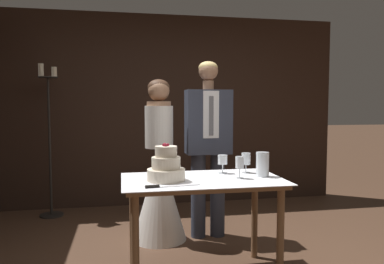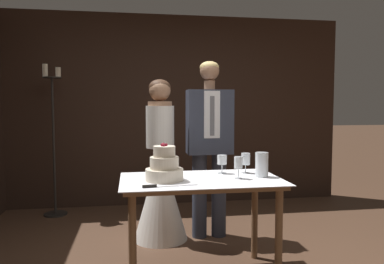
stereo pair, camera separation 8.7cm
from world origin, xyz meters
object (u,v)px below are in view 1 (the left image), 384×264
Objects in this scene: cake_table at (202,192)px; candle_stand at (50,146)px; wine_glass_middle at (246,160)px; hurricane_candle at (263,165)px; tiered_cake at (166,167)px; bride at (159,181)px; cake_knife at (162,186)px; wine_glass_far at (240,164)px; wine_glass_near at (223,161)px; groom at (208,140)px.

cake_table is 2.43m from candle_stand.
wine_glass_middle is at bearing -42.69° from candle_stand.
wine_glass_middle is 0.09× the size of candle_stand.
tiered_cake is at bearing -178.26° from hurricane_candle.
bride reaches higher than wine_glass_middle.
cake_knife is 0.88m from wine_glass_middle.
wine_glass_far is at bearing 11.78° from cake_knife.
wine_glass_middle is at bearing 23.02° from cake_knife.
hurricane_candle is at bearing 10.20° from cake_knife.
tiered_cake is 0.95m from bride.
wine_glass_middle is 0.11× the size of bride.
wine_glass_near is 0.69m from groom.
cake_knife is (-0.05, -0.22, -0.09)m from tiered_cake.
wine_glass_middle is 0.86× the size of hurricane_candle.
wine_glass_far is at bearing -48.08° from candle_stand.
hurricane_candle reaches higher than wine_glass_far.
groom is (-0.24, 0.88, 0.13)m from hurricane_candle.
tiered_cake is 0.72× the size of cake_knife.
wine_glass_near is (0.22, 0.19, 0.21)m from cake_table.
candle_stand is at bearing 127.52° from cake_table.
cake_knife is at bearing -103.75° from tiered_cake.
cake_table is 7.23× the size of wine_glass_far.
cake_table is 4.33× the size of tiered_cake.
bride is 0.65m from groom.
cake_table is 7.35× the size of wine_glass_middle.
bride is (0.09, 1.13, -0.20)m from cake_knife.
tiered_cake is 1.86× the size of wine_glass_near.
tiered_cake is (-0.29, -0.03, 0.21)m from cake_table.
wine_glass_middle is at bearing 113.70° from hurricane_candle.
groom is at bearing 87.09° from wine_glass_near.
cake_table is 0.36m from wine_glass_near.
cake_table is at bearing 4.97° from tiered_cake.
groom is 0.97× the size of candle_stand.
tiered_cake is 0.16× the size of candle_stand.
candle_stand is (-1.89, 1.74, -0.03)m from wine_glass_middle.
wine_glass_near is 0.20m from wine_glass_middle.
wine_glass_near reaches higher than cake_table.
cake_knife is at bearing -144.07° from cake_table.
groom reaches higher than bride.
wine_glass_near is at bearing 32.10° from cake_knife.
groom is (0.54, 0.90, 0.12)m from tiered_cake.
bride is at bearing 105.92° from cake_table.
hurricane_candle reaches higher than cake_table.
bride reaches higher than hurricane_candle.
cake_knife is 2.30× the size of wine_glass_far.
cake_table is 0.69× the size of groom.
candle_stand reaches higher than hurricane_candle.
hurricane_candle is at bearing 1.74° from tiered_cake.
tiered_cake reaches higher than wine_glass_middle.
bride is at bearing 120.34° from wine_glass_far.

